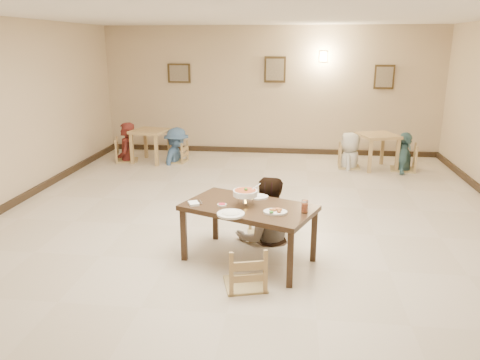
# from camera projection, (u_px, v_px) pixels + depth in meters

# --- Properties ---
(floor) EXTENTS (10.00, 10.00, 0.00)m
(floor) POSITION_uv_depth(u_px,v_px,m) (249.00, 229.00, 6.77)
(floor) COLOR beige
(floor) RESTS_ON ground
(ceiling) EXTENTS (10.00, 10.00, 0.00)m
(ceiling) POSITION_uv_depth(u_px,v_px,m) (250.00, 10.00, 5.93)
(ceiling) COLOR silver
(ceiling) RESTS_ON wall_back
(wall_back) EXTENTS (10.00, 0.00, 10.00)m
(wall_back) POSITION_uv_depth(u_px,v_px,m) (270.00, 91.00, 11.12)
(wall_back) COLOR #C9B090
(wall_back) RESTS_ON floor
(baseboard_back) EXTENTS (8.00, 0.06, 0.12)m
(baseboard_back) POSITION_uv_depth(u_px,v_px,m) (269.00, 150.00, 11.49)
(baseboard_back) COLOR #2D2116
(baseboard_back) RESTS_ON floor
(picture_a) EXTENTS (0.55, 0.04, 0.45)m
(picture_a) POSITION_uv_depth(u_px,v_px,m) (179.00, 73.00, 11.21)
(picture_a) COLOR #382916
(picture_a) RESTS_ON wall_back
(picture_b) EXTENTS (0.50, 0.04, 0.60)m
(picture_b) POSITION_uv_depth(u_px,v_px,m) (275.00, 70.00, 10.92)
(picture_b) COLOR #382916
(picture_b) RESTS_ON wall_back
(picture_c) EXTENTS (0.45, 0.04, 0.55)m
(picture_c) POSITION_uv_depth(u_px,v_px,m) (384.00, 77.00, 10.68)
(picture_c) COLOR #382916
(picture_c) RESTS_ON wall_back
(wall_sconce) EXTENTS (0.16, 0.05, 0.22)m
(wall_sconce) POSITION_uv_depth(u_px,v_px,m) (323.00, 56.00, 10.72)
(wall_sconce) COLOR #FFD88C
(wall_sconce) RESTS_ON wall_back
(main_table) EXTENTS (1.74, 1.37, 0.72)m
(main_table) POSITION_uv_depth(u_px,v_px,m) (249.00, 212.00, 5.63)
(main_table) COLOR #382516
(main_table) RESTS_ON floor
(chair_far) EXTENTS (0.45, 0.45, 0.95)m
(chair_far) POSITION_uv_depth(u_px,v_px,m) (265.00, 204.00, 6.40)
(chair_far) COLOR tan
(chair_far) RESTS_ON floor
(chair_near) EXTENTS (0.44, 0.44, 0.95)m
(chair_near) POSITION_uv_depth(u_px,v_px,m) (245.00, 246.00, 5.07)
(chair_near) COLOR tan
(chair_near) RESTS_ON floor
(main_diner) EXTENTS (0.98, 0.84, 1.77)m
(main_diner) POSITION_uv_depth(u_px,v_px,m) (267.00, 177.00, 6.20)
(main_diner) COLOR gray
(main_diner) RESTS_ON floor
(curry_warmer) EXTENTS (0.33, 0.29, 0.26)m
(curry_warmer) POSITION_uv_depth(u_px,v_px,m) (245.00, 193.00, 5.57)
(curry_warmer) COLOR silver
(curry_warmer) RESTS_ON main_table
(rice_plate_far) EXTENTS (0.30, 0.30, 0.07)m
(rice_plate_far) POSITION_uv_depth(u_px,v_px,m) (256.00, 196.00, 5.89)
(rice_plate_far) COLOR white
(rice_plate_far) RESTS_ON main_table
(rice_plate_near) EXTENTS (0.32, 0.32, 0.07)m
(rice_plate_near) POSITION_uv_depth(u_px,v_px,m) (231.00, 214.00, 5.29)
(rice_plate_near) COLOR white
(rice_plate_near) RESTS_ON main_table
(fried_plate) EXTENTS (0.27, 0.27, 0.06)m
(fried_plate) POSITION_uv_depth(u_px,v_px,m) (275.00, 211.00, 5.35)
(fried_plate) COLOR white
(fried_plate) RESTS_ON main_table
(chili_dish) EXTENTS (0.11, 0.11, 0.02)m
(chili_dish) POSITION_uv_depth(u_px,v_px,m) (222.00, 205.00, 5.60)
(chili_dish) COLOR white
(chili_dish) RESTS_ON main_table
(napkin_cutlery) EXTENTS (0.19, 0.24, 0.03)m
(napkin_cutlery) POSITION_uv_depth(u_px,v_px,m) (194.00, 203.00, 5.64)
(napkin_cutlery) COLOR white
(napkin_cutlery) RESTS_ON main_table
(drink_glass) EXTENTS (0.08, 0.08, 0.15)m
(drink_glass) POSITION_uv_depth(u_px,v_px,m) (305.00, 207.00, 5.35)
(drink_glass) COLOR white
(drink_glass) RESTS_ON main_table
(bg_table_left) EXTENTS (0.87, 0.87, 0.73)m
(bg_table_left) POSITION_uv_depth(u_px,v_px,m) (150.00, 136.00, 10.47)
(bg_table_left) COLOR tan
(bg_table_left) RESTS_ON floor
(bg_table_right) EXTENTS (0.95, 0.95, 0.75)m
(bg_table_right) POSITION_uv_depth(u_px,v_px,m) (377.00, 141.00, 9.91)
(bg_table_right) COLOR tan
(bg_table_right) RESTS_ON floor
(bg_chair_ll) EXTENTS (0.48, 0.48, 1.01)m
(bg_chair_ll) POSITION_uv_depth(u_px,v_px,m) (126.00, 139.00, 10.58)
(bg_chair_ll) COLOR tan
(bg_chair_ll) RESTS_ON floor
(bg_chair_lr) EXTENTS (0.42, 0.42, 0.89)m
(bg_chair_lr) POSITION_uv_depth(u_px,v_px,m) (177.00, 143.00, 10.51)
(bg_chair_lr) COLOR tan
(bg_chair_lr) RESTS_ON floor
(bg_chair_rl) EXTENTS (0.45, 0.45, 0.97)m
(bg_chair_rl) POSITION_uv_depth(u_px,v_px,m) (350.00, 146.00, 10.03)
(bg_chair_rl) COLOR tan
(bg_chair_rl) RESTS_ON floor
(bg_chair_rr) EXTENTS (0.50, 0.50, 1.06)m
(bg_chair_rr) POSITION_uv_depth(u_px,v_px,m) (405.00, 146.00, 9.80)
(bg_chair_rr) COLOR tan
(bg_chair_rr) RESTS_ON floor
(bg_diner_a) EXTENTS (0.55, 0.72, 1.76)m
(bg_diner_a) POSITION_uv_depth(u_px,v_px,m) (125.00, 123.00, 10.48)
(bg_diner_a) COLOR #5A1E1B
(bg_diner_a) RESTS_ON floor
(bg_diner_b) EXTENTS (0.73, 1.09, 1.57)m
(bg_diner_b) POSITION_uv_depth(u_px,v_px,m) (176.00, 128.00, 10.41)
(bg_diner_b) COLOR #446996
(bg_diner_b) RESTS_ON floor
(bg_diner_c) EXTENTS (0.59, 0.81, 1.53)m
(bg_diner_c) POSITION_uv_depth(u_px,v_px,m) (351.00, 132.00, 9.95)
(bg_diner_c) COLOR silver
(bg_diner_c) RESTS_ON floor
(bg_diner_d) EXTENTS (0.60, 1.01, 1.62)m
(bg_diner_d) POSITION_uv_depth(u_px,v_px,m) (406.00, 132.00, 9.72)
(bg_diner_d) COLOR slate
(bg_diner_d) RESTS_ON floor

